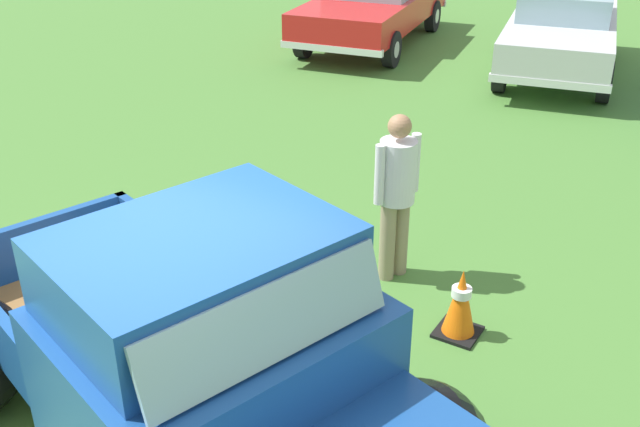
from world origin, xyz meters
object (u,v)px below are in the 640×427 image
Objects in this scene: show_car_0 at (374,4)px; spectator_0 at (397,188)px; vintage_pickup_truck at (195,388)px; lane_cone_0 at (461,303)px; show_car_1 at (562,29)px.

spectator_0 is at bearing 19.68° from show_car_0.
lane_cone_0 is (0.84, 2.37, -0.45)m from vintage_pickup_truck.
spectator_0 is at bearing 147.80° from lane_cone_0.
vintage_pickup_truck is 1.04× the size of show_car_1.
show_car_1 reaches higher than lane_cone_0.
lane_cone_0 is at bearing -1.44° from show_car_1.
vintage_pickup_truck reaches higher than show_car_0.
spectator_0 is at bearing 108.99° from vintage_pickup_truck.
show_car_1 is at bearing 78.53° from show_car_0.
show_car_1 is at bearing 99.89° from lane_cone_0.
spectator_0 is 1.23m from lane_cone_0.
show_car_1 is 8.43m from lane_cone_0.
show_car_0 is 9.95m from lane_cone_0.
show_car_1 is 7.59× the size of lane_cone_0.
vintage_pickup_truck reaches higher than lane_cone_0.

